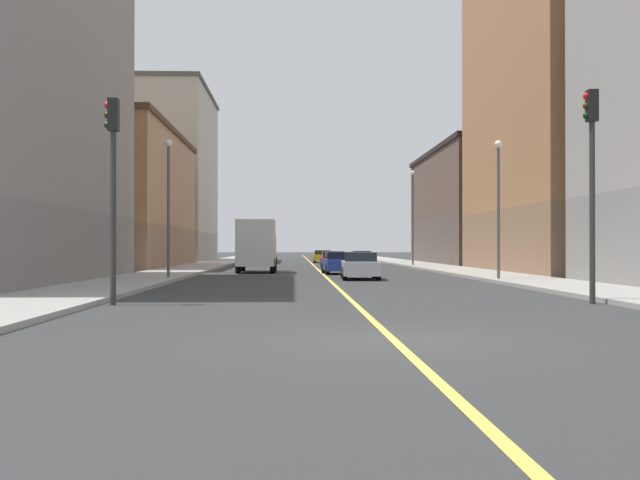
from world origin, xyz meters
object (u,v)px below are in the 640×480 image
object	(u,v)px
building_left_mid	(587,100)
car_black	(267,257)
traffic_light_right_near	(113,171)
box_truck	(257,245)
car_silver	(360,266)
building_left_far	(492,207)
traffic_light_left_near	(592,165)
car_blue	(340,263)
car_yellow	(323,257)
building_right_distant	(157,176)
building_right_midblock	(103,199)
street_lamp_right_near	(168,193)
street_lamp_left_near	(498,193)
car_teal	(361,258)
street_lamp_left_far	(413,208)
car_red	(333,259)

from	to	relation	value
building_left_mid	car_black	size ratio (longest dim) A/B	5.24
traffic_light_right_near	box_truck	xyz separation A→B (m)	(2.73, 26.77, -2.03)
car_silver	car_black	size ratio (longest dim) A/B	1.06
building_left_far	traffic_light_left_near	world-z (taller)	building_left_far
car_blue	car_yellow	size ratio (longest dim) A/B	1.00
car_yellow	box_truck	distance (m)	29.34
building_left_far	box_truck	xyz separation A→B (m)	(-20.41, -21.75, -3.51)
building_right_distant	car_blue	world-z (taller)	building_right_distant
car_silver	building_right_midblock	bearing A→B (deg)	129.18
street_lamp_right_near	building_left_mid	bearing A→B (deg)	22.19
traffic_light_left_near	street_lamp_right_near	xyz separation A→B (m)	(-14.42, 15.72, 0.27)
traffic_light_left_near	car_yellow	size ratio (longest dim) A/B	1.45
building_right_midblock	street_lamp_left_near	world-z (taller)	building_right_midblock
building_right_midblock	car_black	size ratio (longest dim) A/B	5.83
car_black	car_yellow	size ratio (longest dim) A/B	0.97
building_right_midblock	car_teal	xyz separation A→B (m)	(20.72, 8.44, -4.70)
building_left_mid	building_right_midblock	xyz separation A→B (m)	(-32.82, 13.00, -5.35)
traffic_light_left_near	car_yellow	distance (m)	55.99
building_left_mid	building_right_midblock	bearing A→B (deg)	158.40
street_lamp_left_far	car_black	size ratio (longest dim) A/B	1.84
street_lamp_left_near	car_blue	size ratio (longest dim) A/B	1.53
street_lamp_left_near	car_red	bearing A→B (deg)	104.32
street_lamp_right_near	building_right_distant	bearing A→B (deg)	100.61
building_right_midblock	traffic_light_right_near	bearing A→B (deg)	-75.91
building_left_mid	street_lamp_right_near	distance (m)	26.85
building_right_midblock	car_yellow	size ratio (longest dim) A/B	5.68
car_blue	car_teal	size ratio (longest dim) A/B	0.94
traffic_light_left_near	car_blue	distance (m)	24.78
building_left_mid	car_yellow	xyz separation A→B (m)	(-15.20, 30.06, -10.04)
building_right_midblock	car_black	world-z (taller)	building_right_midblock
building_right_midblock	car_red	xyz separation A→B (m)	(17.77, 0.09, -4.69)
building_left_mid	street_lamp_left_near	size ratio (longest dim) A/B	3.34
street_lamp_right_near	car_yellow	world-z (taller)	street_lamp_right_near
building_right_midblock	car_blue	size ratio (longest dim) A/B	5.70
building_right_midblock	box_truck	distance (m)	17.49
traffic_light_right_near	street_lamp_left_far	world-z (taller)	street_lamp_left_far
building_right_midblock	building_left_far	bearing A→B (deg)	16.89
street_lamp_left_near	car_blue	bearing A→B (deg)	123.38
car_black	building_left_far	bearing A→B (deg)	-6.02
building_right_distant	car_yellow	size ratio (longest dim) A/B	4.68
street_lamp_left_far	car_blue	world-z (taller)	street_lamp_left_far
box_truck	car_yellow	bearing A→B (deg)	79.76
traffic_light_right_near	car_yellow	size ratio (longest dim) A/B	1.37
car_red	building_right_midblock	bearing A→B (deg)	-179.70
building_right_distant	car_yellow	world-z (taller)	building_right_distant
street_lamp_right_near	car_teal	distance (m)	33.70
building_left_far	car_blue	xyz separation A→B (m)	(-15.39, -24.62, -4.55)
car_silver	car_yellow	distance (m)	39.12
street_lamp_right_near	box_truck	distance (m)	11.93
street_lamp_left_far	traffic_light_right_near	bearing A→B (deg)	-110.20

